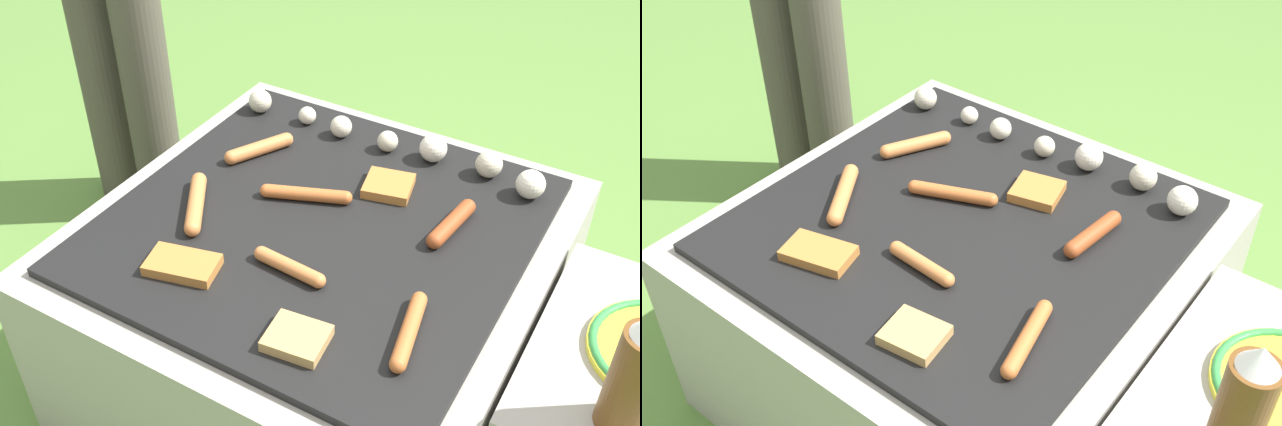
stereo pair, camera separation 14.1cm
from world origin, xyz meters
TOP-DOWN VIEW (x-y plane):
  - ground_plane at (0.00, 0.00)m, footprint 14.00×14.00m
  - grill at (0.00, 0.00)m, footprint 0.86×0.86m
  - sausage_front_right at (-0.22, -0.09)m, footprint 0.11×0.16m
  - sausage_front_center at (-0.06, 0.05)m, footprint 0.17×0.09m
  - sausage_mid_left at (0.22, 0.10)m, footprint 0.04×0.16m
  - sausage_front_left at (0.03, -0.15)m, footprint 0.15×0.04m
  - sausage_back_right at (-0.23, 0.13)m, footprint 0.09×0.15m
  - sausage_back_center at (0.27, -0.18)m, footprint 0.06×0.17m
  - bread_slice_center at (0.12, -0.28)m, footprint 0.10×0.09m
  - bread_slice_left at (0.07, 0.16)m, footprint 0.11×0.11m
  - bread_slice_right at (-0.14, -0.24)m, footprint 0.14×0.10m
  - mushroom_row at (0.04, 0.29)m, footprint 0.70×0.08m
  - condiment_bottle at (0.60, -0.18)m, footprint 0.07×0.07m

SIDE VIEW (x-z plane):
  - ground_plane at x=0.00m, z-range 0.00..0.00m
  - grill at x=0.00m, z-range 0.00..0.44m
  - bread_slice_center at x=0.12m, z-range 0.45..0.47m
  - bread_slice_right at x=-0.14m, z-range 0.45..0.47m
  - bread_slice_left at x=0.07m, z-range 0.45..0.47m
  - sausage_front_left at x=0.03m, z-range 0.45..0.47m
  - sausage_front_center at x=-0.06m, z-range 0.45..0.47m
  - sausage_back_center at x=0.27m, z-range 0.45..0.47m
  - sausage_back_right at x=-0.23m, z-range 0.45..0.48m
  - sausage_mid_left at x=0.22m, z-range 0.45..0.48m
  - sausage_front_right at x=-0.22m, z-range 0.45..0.48m
  - mushroom_row at x=0.04m, z-range 0.44..0.50m
  - condiment_bottle at x=0.60m, z-range 0.44..0.65m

